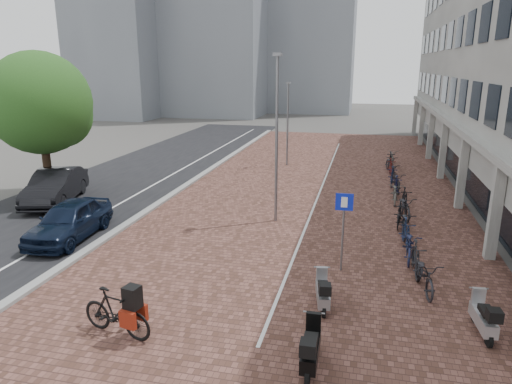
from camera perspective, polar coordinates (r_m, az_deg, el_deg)
The scene contains 18 objects.
ground at distance 14.61m, azimuth -5.61°, elevation -11.11°, with size 140.00×140.00×0.00m, color #474442.
plaza_brick at distance 25.28m, azimuth 7.60°, elevation 0.44°, with size 14.50×42.00×0.04m, color brown.
street_asphalt at distance 28.51m, azimuth -14.95°, elevation 1.76°, with size 8.00×50.00×0.03m, color black.
curb at distance 26.88m, azimuth -7.61°, elevation 1.48°, with size 0.35×42.00×0.14m, color gray.
lane_line at distance 27.62m, azimuth -11.29°, elevation 1.59°, with size 0.12×44.00×0.00m, color white.
parking_line at distance 25.25m, azimuth 8.06°, elevation 0.46°, with size 0.10×30.00×0.00m, color white.
bg_towers at distance 64.47m, azimuth -3.76°, elevation 22.11°, with size 33.00×23.00×32.00m.
car_navy at distance 19.14m, azimuth -22.06°, elevation -3.25°, with size 1.75×4.36×1.49m, color black.
car_dark at distance 24.37m, azimuth -23.55°, elevation 0.64°, with size 1.72×4.92×1.62m, color black.
hero_bike at distance 12.23m, azimuth -16.89°, elevation -13.97°, with size 2.13×0.99×1.45m.
scooter_front at distance 13.10m, azimuth 8.25°, elevation -12.01°, with size 0.46×1.47×1.01m, color #999A9E, non-canonical shape.
scooter_mid at distance 10.73m, azimuth 6.77°, elevation -18.45°, with size 0.50×1.60×1.10m, color black, non-canonical shape.
scooter_back at distance 13.08m, azimuth 26.30°, elevation -13.58°, with size 0.47×1.51×1.04m, color #BABAC0, non-canonical shape.
parking_sign at distance 14.89m, azimuth 10.75°, elevation -3.31°, with size 0.55×0.09×2.64m.
lamp_near at distance 19.07m, azimuth 2.56°, elevation 6.21°, with size 0.12×0.12×6.89m, color slate.
lamp_far at distance 30.49m, azimuth 3.92°, elevation 8.24°, with size 0.12×0.12×5.37m, color gray.
street_tree at distance 25.01m, azimuth -24.74°, elevation 9.63°, with size 4.94×4.94×7.19m.
bike_row at distance 23.35m, azimuth 17.20°, elevation -0.10°, with size 1.37×20.43×1.05m.
Camera 1 is at (4.39, -12.31, 6.53)m, focal length 32.38 mm.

